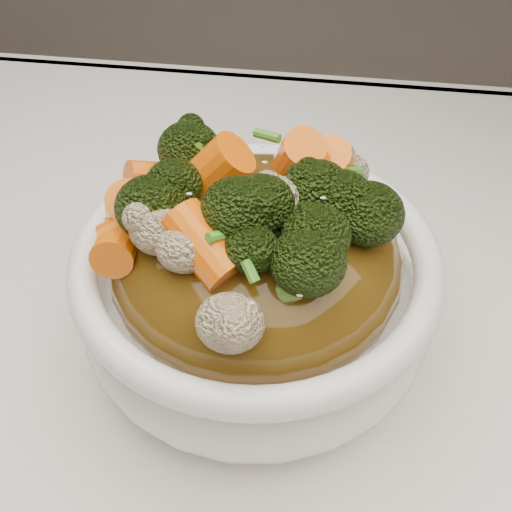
# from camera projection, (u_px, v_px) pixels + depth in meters

# --- Properties ---
(tablecloth) EXTENTS (1.20, 0.80, 0.04)m
(tablecloth) POSITION_uv_depth(u_px,v_px,m) (231.00, 352.00, 0.46)
(tablecloth) COLOR white
(tablecloth) RESTS_ON dining_table
(bowl) EXTENTS (0.31, 0.31, 0.09)m
(bowl) POSITION_uv_depth(u_px,v_px,m) (256.00, 293.00, 0.41)
(bowl) COLOR white
(bowl) RESTS_ON tablecloth
(sauce_base) EXTENTS (0.25, 0.25, 0.10)m
(sauce_base) POSITION_uv_depth(u_px,v_px,m) (256.00, 260.00, 0.39)
(sauce_base) COLOR #53380E
(sauce_base) RESTS_ON bowl
(carrots) EXTENTS (0.25, 0.25, 0.06)m
(carrots) POSITION_uv_depth(u_px,v_px,m) (256.00, 175.00, 0.34)
(carrots) COLOR orange
(carrots) RESTS_ON sauce_base
(broccoli) EXTENTS (0.25, 0.25, 0.05)m
(broccoli) POSITION_uv_depth(u_px,v_px,m) (256.00, 176.00, 0.34)
(broccoli) COLOR black
(broccoli) RESTS_ON sauce_base
(cauliflower) EXTENTS (0.25, 0.25, 0.04)m
(cauliflower) POSITION_uv_depth(u_px,v_px,m) (256.00, 179.00, 0.34)
(cauliflower) COLOR #C9B389
(cauliflower) RESTS_ON sauce_base
(scallions) EXTENTS (0.19, 0.19, 0.02)m
(scallions) POSITION_uv_depth(u_px,v_px,m) (256.00, 173.00, 0.34)
(scallions) COLOR #408E20
(scallions) RESTS_ON sauce_base
(sesame_seeds) EXTENTS (0.22, 0.22, 0.01)m
(sesame_seeds) POSITION_uv_depth(u_px,v_px,m) (256.00, 173.00, 0.34)
(sesame_seeds) COLOR beige
(sesame_seeds) RESTS_ON sauce_base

